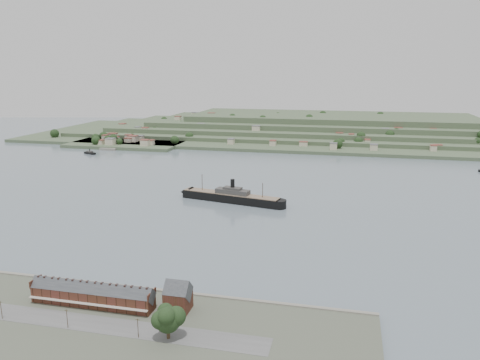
% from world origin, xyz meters
% --- Properties ---
extents(ground, '(1400.00, 1400.00, 0.00)m').
position_xyz_m(ground, '(0.00, 0.00, 0.00)').
color(ground, slate).
rests_on(ground, ground).
extents(near_shore, '(220.00, 80.00, 2.60)m').
position_xyz_m(near_shore, '(0.00, -186.75, 1.01)').
color(near_shore, '#4C5142').
rests_on(near_shore, ground).
extents(terrace_row, '(55.60, 9.80, 11.07)m').
position_xyz_m(terrace_row, '(-10.00, -168.02, 6.84)').
color(terrace_row, '#48291A').
rests_on(terrace_row, ground).
extents(gabled_building, '(10.40, 10.18, 14.09)m').
position_xyz_m(gabled_building, '(27.50, -164.00, 8.19)').
color(gabled_building, '#48291A').
rests_on(gabled_building, ground).
extents(far_peninsula, '(760.00, 309.00, 30.00)m').
position_xyz_m(far_peninsula, '(27.91, 393.10, 11.88)').
color(far_peninsula, '#405438').
rests_on(far_peninsula, ground).
extents(steamship, '(90.81, 27.92, 21.97)m').
position_xyz_m(steamship, '(4.44, 8.42, 4.06)').
color(steamship, black).
rests_on(steamship, ground).
extents(ferry_west, '(17.99, 11.61, 6.57)m').
position_xyz_m(ferry_west, '(-212.92, 173.44, 1.58)').
color(ferry_west, black).
rests_on(ferry_west, ground).
extents(fig_tree, '(12.45, 10.78, 13.89)m').
position_xyz_m(fig_tree, '(31.59, -185.21, 10.48)').
color(fig_tree, '#3E2F1C').
rests_on(fig_tree, ground).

